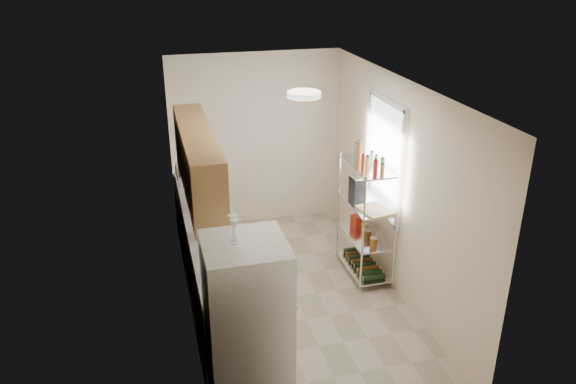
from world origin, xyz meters
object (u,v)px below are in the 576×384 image
Objects in this scene: cutting_board at (375,210)px; refrigerator at (247,329)px; rice_cooker at (211,227)px; frying_pan_large at (204,206)px; espresso_machine at (357,185)px.

refrigerator is at bearing -138.80° from cutting_board.
frying_pan_large is at bearing 89.61° from rice_cooker.
espresso_machine reaches higher than frying_pan_large.
frying_pan_large is at bearing 168.08° from espresso_machine.
refrigerator reaches higher than frying_pan_large.
rice_cooker is at bearing 92.67° from refrigerator.
refrigerator reaches higher than rice_cooker.
espresso_machine is (1.92, 0.43, 0.13)m from rice_cooker.
espresso_machine is (1.84, 2.16, 0.29)m from refrigerator.
cutting_board is 0.54m from espresso_machine.
refrigerator is 4.14× the size of cutting_board.
frying_pan_large is at bearing 91.74° from refrigerator.
espresso_machine reaches higher than rice_cooker.
rice_cooker is 1.97m from espresso_machine.
frying_pan_large is 1.96m from espresso_machine.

